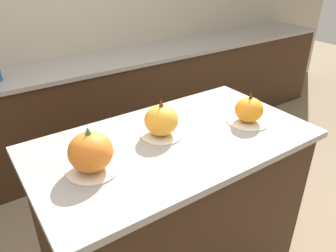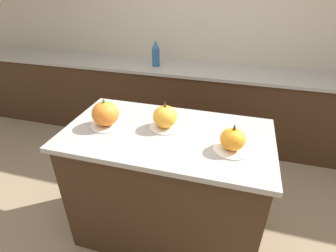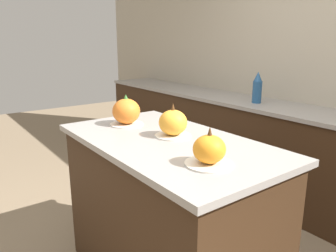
{
  "view_description": "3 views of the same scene",
  "coord_description": "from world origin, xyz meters",
  "px_view_note": "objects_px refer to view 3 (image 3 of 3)",
  "views": [
    {
      "loc": [
        -0.8,
        -1.12,
        1.77
      ],
      "look_at": [
        -0.02,
        0.01,
        1.03
      ],
      "focal_mm": 35.0,
      "sensor_mm": 36.0,
      "label": 1
    },
    {
      "loc": [
        0.41,
        -1.42,
        1.87
      ],
      "look_at": [
        -0.0,
        0.04,
        0.98
      ],
      "focal_mm": 28.0,
      "sensor_mm": 36.0,
      "label": 2
    },
    {
      "loc": [
        1.43,
        -1.05,
        1.5
      ],
      "look_at": [
        0.07,
        -0.05,
        1.06
      ],
      "focal_mm": 35.0,
      "sensor_mm": 36.0,
      "label": 3
    }
  ],
  "objects_px": {
    "pumpkin_cake_center": "(173,123)",
    "bottle_tall": "(257,88)",
    "pumpkin_cake_right": "(209,151)",
    "pumpkin_cake_left": "(126,112)"
  },
  "relations": [
    {
      "from": "pumpkin_cake_left",
      "to": "bottle_tall",
      "type": "xyz_separation_m",
      "value": [
        -0.13,
        1.5,
        0.02
      ]
    },
    {
      "from": "pumpkin_cake_center",
      "to": "pumpkin_cake_right",
      "type": "distance_m",
      "value": 0.48
    },
    {
      "from": "pumpkin_cake_right",
      "to": "pumpkin_cake_center",
      "type": "bearing_deg",
      "value": 162.51
    },
    {
      "from": "pumpkin_cake_center",
      "to": "bottle_tall",
      "type": "distance_m",
      "value": 1.51
    },
    {
      "from": "pumpkin_cake_right",
      "to": "pumpkin_cake_left",
      "type": "bearing_deg",
      "value": 175.98
    },
    {
      "from": "pumpkin_cake_center",
      "to": "pumpkin_cake_right",
      "type": "relative_size",
      "value": 0.96
    },
    {
      "from": "pumpkin_cake_center",
      "to": "bottle_tall",
      "type": "relative_size",
      "value": 0.71
    },
    {
      "from": "pumpkin_cake_right",
      "to": "bottle_tall",
      "type": "xyz_separation_m",
      "value": [
        -0.98,
        1.56,
        0.04
      ]
    },
    {
      "from": "bottle_tall",
      "to": "pumpkin_cake_right",
      "type": "bearing_deg",
      "value": -57.75
    },
    {
      "from": "pumpkin_cake_left",
      "to": "pumpkin_cake_center",
      "type": "height_order",
      "value": "pumpkin_cake_left"
    }
  ]
}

